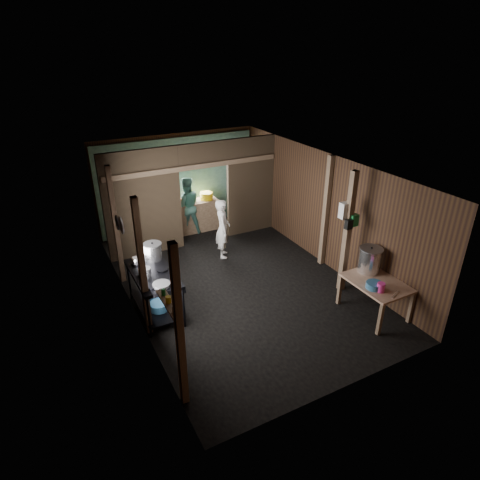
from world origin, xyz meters
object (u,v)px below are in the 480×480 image
gas_range (155,293)px  yellow_tub (207,196)px  prep_table (374,297)px  stove_pot_large (153,252)px  stock_pot (370,260)px  cook (223,229)px  pink_bucket (381,287)px

gas_range → yellow_tub: size_ratio=4.24×
prep_table → stove_pot_large: stove_pot_large is taller
stock_pot → cook: (-1.69, 3.09, -0.21)m
pink_bucket → stock_pot: bearing=63.1°
prep_table → stock_pot: (0.14, 0.38, 0.59)m
yellow_tub → cook: cook is taller
prep_table → cook: 3.82m
prep_table → pink_bucket: bearing=-124.7°
prep_table → pink_bucket: (-0.19, -0.27, 0.43)m
stove_pot_large → yellow_tub: (2.33, 2.73, -0.10)m
pink_bucket → stove_pot_large: bearing=140.7°
prep_table → cook: cook is taller
prep_table → pink_bucket: pink_bucket is taller
stove_pot_large → stock_pot: bearing=-29.6°
gas_range → stove_pot_large: bearing=71.5°
gas_range → stock_pot: size_ratio=2.88×
stove_pot_large → pink_bucket: size_ratio=2.12×
pink_bucket → yellow_tub: (-1.03, 5.47, 0.17)m
stock_pot → yellow_tub: size_ratio=1.47×
gas_range → cook: cook is taller
prep_table → yellow_tub: bearing=103.1°
prep_table → stock_pot: stock_pot is taller
yellow_tub → gas_range: bearing=-127.7°
gas_range → prep_table: 4.20m
stove_pot_large → prep_table: bearing=-35.0°
yellow_tub → prep_table: bearing=-76.9°
stock_pot → cook: 3.53m
stove_pot_large → cook: (1.99, 1.00, -0.32)m
gas_range → prep_table: gas_range is taller
gas_range → stove_pot_large: stove_pot_large is taller
stock_pot → pink_bucket: (-0.33, -0.65, -0.16)m
stock_pot → yellow_tub: stock_pot is taller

